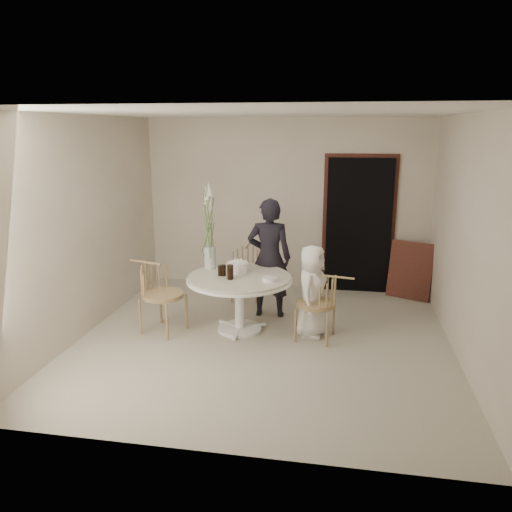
% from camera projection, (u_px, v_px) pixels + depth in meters
% --- Properties ---
extents(ground, '(4.50, 4.50, 0.00)m').
position_uv_depth(ground, '(263.00, 340.00, 6.16)').
color(ground, beige).
rests_on(ground, ground).
extents(room_shell, '(4.50, 4.50, 4.50)m').
position_uv_depth(room_shell, '(264.00, 210.00, 5.75)').
color(room_shell, white).
rests_on(room_shell, ground).
extents(doorway, '(1.00, 0.10, 2.10)m').
position_uv_depth(doorway, '(358.00, 226.00, 7.79)').
color(doorway, black).
rests_on(doorway, ground).
extents(door_trim, '(1.12, 0.03, 2.22)m').
position_uv_depth(door_trim, '(359.00, 222.00, 7.81)').
color(door_trim, brown).
rests_on(door_trim, ground).
extents(table, '(1.33, 1.33, 0.73)m').
position_uv_depth(table, '(239.00, 285.00, 6.30)').
color(table, white).
rests_on(table, ground).
extents(picture_frame, '(0.68, 0.45, 0.87)m').
position_uv_depth(picture_frame, '(410.00, 270.00, 7.58)').
color(picture_frame, brown).
rests_on(picture_frame, ground).
extents(chair_far, '(0.47, 0.50, 0.81)m').
position_uv_depth(chair_far, '(247.00, 264.00, 7.61)').
color(chair_far, tan).
rests_on(chair_far, ground).
extents(chair_right, '(0.55, 0.52, 0.84)m').
position_uv_depth(chair_right, '(325.00, 298.00, 6.02)').
color(chair_right, tan).
rests_on(chair_right, ground).
extents(chair_left, '(0.63, 0.60, 0.91)m').
position_uv_depth(chair_left, '(154.00, 286.00, 6.32)').
color(chair_left, tan).
rests_on(chair_left, ground).
extents(girl, '(0.62, 0.43, 1.64)m').
position_uv_depth(girl, '(269.00, 258.00, 6.78)').
color(girl, black).
rests_on(girl, ground).
extents(boy, '(0.48, 0.63, 1.16)m').
position_uv_depth(boy, '(312.00, 291.00, 6.16)').
color(boy, white).
rests_on(boy, ground).
extents(birthday_cake, '(0.27, 0.27, 0.18)m').
position_uv_depth(birthday_cake, '(237.00, 267.00, 6.44)').
color(birthday_cake, white).
rests_on(birthday_cake, table).
extents(cola_tumbler_a, '(0.09, 0.09, 0.17)m').
position_uv_depth(cola_tumbler_a, '(230.00, 272.00, 6.17)').
color(cola_tumbler_a, black).
rests_on(cola_tumbler_a, table).
extents(cola_tumbler_b, '(0.09, 0.09, 0.16)m').
position_uv_depth(cola_tumbler_b, '(230.00, 273.00, 6.12)').
color(cola_tumbler_b, black).
rests_on(cola_tumbler_b, table).
extents(cola_tumbler_c, '(0.09, 0.09, 0.14)m').
position_uv_depth(cola_tumbler_c, '(223.00, 270.00, 6.27)').
color(cola_tumbler_c, black).
rests_on(cola_tumbler_c, table).
extents(cola_tumbler_d, '(0.07, 0.07, 0.13)m').
position_uv_depth(cola_tumbler_d, '(220.00, 271.00, 6.28)').
color(cola_tumbler_d, black).
rests_on(cola_tumbler_d, table).
extents(plate_stack, '(0.23, 0.23, 0.05)m').
position_uv_depth(plate_stack, '(270.00, 279.00, 6.07)').
color(plate_stack, white).
rests_on(plate_stack, table).
extents(flower_vase, '(0.16, 0.16, 1.15)m').
position_uv_depth(flower_vase, '(209.00, 235.00, 6.53)').
color(flower_vase, silver).
rests_on(flower_vase, table).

